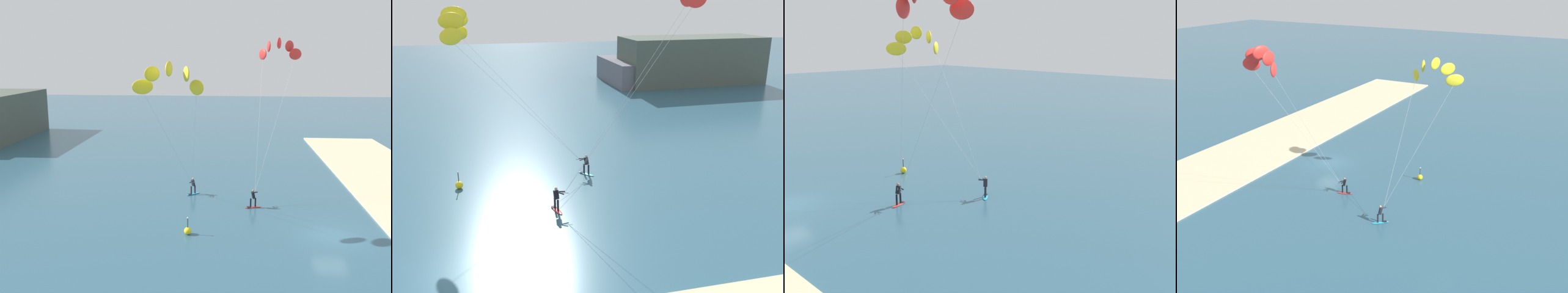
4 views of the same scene
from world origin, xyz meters
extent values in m
plane|color=#2D566B|center=(0.00, 0.00, 0.00)|extent=(240.00, 240.00, 0.00)
cube|color=beige|center=(0.00, -9.67, 0.08)|extent=(80.00, 10.91, 0.16)
ellipsoid|color=red|center=(5.72, 5.62, 0.04)|extent=(0.79, 1.54, 0.08)
cube|color=black|center=(5.60, 6.01, 0.09)|extent=(0.36, 0.35, 0.02)
cylinder|color=black|center=(5.79, 5.41, 0.47)|extent=(0.14, 0.14, 0.78)
cylinder|color=black|center=(5.65, 5.83, 0.47)|extent=(0.14, 0.14, 0.78)
cube|color=black|center=(5.72, 5.62, 1.16)|extent=(0.38, 0.40, 0.63)
sphere|color=#9E7051|center=(5.72, 5.62, 1.58)|extent=(0.20, 0.20, 0.20)
cylinder|color=black|center=(6.24, 5.44, 1.31)|extent=(0.53, 0.21, 0.03)
cylinder|color=black|center=(6.02, 5.63, 1.34)|extent=(0.61, 0.12, 0.15)
cylinder|color=black|center=(5.94, 5.43, 1.34)|extent=(0.51, 0.46, 0.15)
ellipsoid|color=red|center=(12.57, 1.56, 13.42)|extent=(0.91, 1.41, 1.10)
ellipsoid|color=red|center=(12.77, 2.13, 14.19)|extent=(1.27, 1.17, 1.10)
ellipsoid|color=red|center=(13.10, 3.10, 14.48)|extent=(1.44, 0.76, 1.10)
ellipsoid|color=red|center=(13.43, 4.07, 14.19)|extent=(1.43, 0.41, 1.10)
ellipsoid|color=red|center=(13.62, 4.64, 13.42)|extent=(1.41, 0.91, 1.10)
cylinder|color=#B2B2B7|center=(9.41, 3.50, 7.22)|extent=(6.35, 3.90, 11.82)
cylinder|color=#B2B2B7|center=(9.93, 5.04, 7.22)|extent=(7.40, 0.82, 11.82)
ellipsoid|color=#23ADD1|center=(9.07, 11.26, 0.04)|extent=(1.25, 1.38, 0.08)
cube|color=black|center=(8.81, 11.57, 0.09)|extent=(0.40, 0.40, 0.02)
cylinder|color=black|center=(9.22, 11.09, 0.47)|extent=(0.14, 0.14, 0.78)
cylinder|color=black|center=(8.93, 11.43, 0.47)|extent=(0.14, 0.14, 0.78)
cube|color=black|center=(9.07, 11.26, 1.16)|extent=(0.44, 0.44, 0.63)
sphere|color=tan|center=(9.07, 11.26, 1.58)|extent=(0.20, 0.20, 0.20)
cylinder|color=black|center=(8.53, 11.31, 1.31)|extent=(0.55, 0.08, 0.03)
cylinder|color=black|center=(8.79, 11.18, 1.34)|extent=(0.60, 0.25, 0.15)
cylinder|color=black|center=(8.81, 11.39, 1.34)|extent=(0.58, 0.36, 0.15)
ellipsoid|color=yellow|center=(0.20, 14.15, 11.00)|extent=(1.35, 1.55, 1.10)
ellipsoid|color=yellow|center=(0.13, 13.41, 11.94)|extent=(1.68, 1.10, 1.10)
ellipsoid|color=yellow|center=(0.00, 12.16, 12.30)|extent=(1.76, 0.49, 1.10)
ellipsoid|color=yellow|center=(-0.12, 10.91, 11.94)|extent=(1.76, 0.81, 1.10)
ellipsoid|color=yellow|center=(-0.19, 10.17, 11.00)|extent=(1.55, 1.35, 1.10)
cylinder|color=#B2B2B7|center=(4.36, 12.73, 6.00)|extent=(8.34, 2.86, 9.40)
cylinder|color=#B2B2B7|center=(4.17, 10.74, 6.00)|extent=(8.73, 1.16, 9.40)
sphere|color=yellow|center=(-0.69, 10.79, 0.28)|extent=(0.56, 0.56, 0.56)
cylinder|color=#262628|center=(-0.69, 10.79, 0.91)|extent=(0.06, 0.06, 0.70)
sphere|color=#F2F2CC|center=(-0.69, 10.79, 1.32)|extent=(0.12, 0.12, 0.12)
camera|label=1|loc=(-31.13, 7.62, 13.08)|focal=39.77mm
camera|label=2|loc=(1.72, -20.05, 13.36)|focal=39.96mm
camera|label=3|loc=(32.53, -13.24, 12.02)|focal=43.00mm
camera|label=4|loc=(40.14, 27.29, 20.31)|focal=42.75mm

